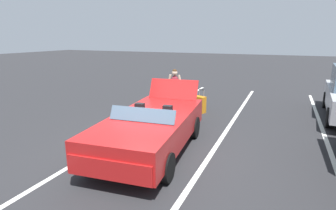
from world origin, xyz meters
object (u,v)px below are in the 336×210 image
suitcase_large_black (188,111)px  suitcase_medium_bright (200,104)px  convertible_car (148,131)px  traveler_person (175,89)px  suitcase_small_carryon (197,102)px

suitcase_large_black → suitcase_medium_bright: (-1.23, 0.07, -0.06)m
convertible_car → traveler_person: bearing=-173.6°
convertible_car → suitcase_small_carryon: (-4.68, -0.23, -0.34)m
suitcase_small_carryon → suitcase_large_black: bearing=-62.9°
suitcase_large_black → suitcase_small_carryon: size_ratio=0.91×
convertible_car → suitcase_medium_bright: size_ratio=4.94×
suitcase_medium_bright → traveler_person: 1.15m
suitcase_medium_bright → suitcase_small_carryon: 0.63m
convertible_car → suitcase_medium_bright: (-4.12, 0.06, -0.28)m
suitcase_medium_bright → convertible_car: bearing=22.2°
suitcase_small_carryon → traveler_person: traveler_person is taller
suitcase_large_black → suitcase_small_carryon: 1.80m
suitcase_large_black → traveler_person: (-0.75, -0.77, 0.56)m
suitcase_large_black → traveler_person: 1.21m
suitcase_small_carryon → traveler_person: bearing=-98.1°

